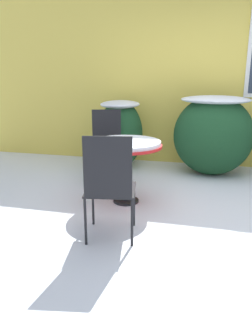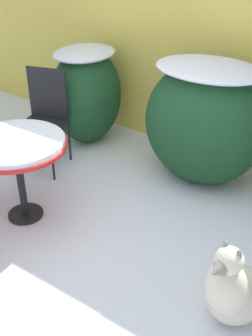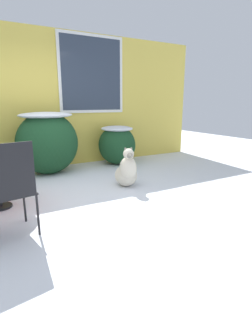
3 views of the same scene
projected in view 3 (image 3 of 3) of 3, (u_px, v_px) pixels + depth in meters
name	position (u px, v px, depth m)	size (l,w,h in m)	color
ground_plane	(63.00, 201.00, 3.68)	(16.00, 16.00, 0.00)	white
house_wall	(33.00, 98.00, 5.24)	(8.00, 0.10, 2.78)	#DBC14C
shrub_middle	(48.00, 142.00, 4.98)	(1.17, 0.87, 1.18)	#194223
shrub_right	(117.00, 144.00, 5.83)	(0.82, 0.84, 0.85)	#194223
patio_chair_far_side	(10.00, 187.00, 2.58)	(0.52, 0.52, 0.99)	black
dog	(127.00, 172.00, 4.29)	(0.47, 0.63, 0.67)	beige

